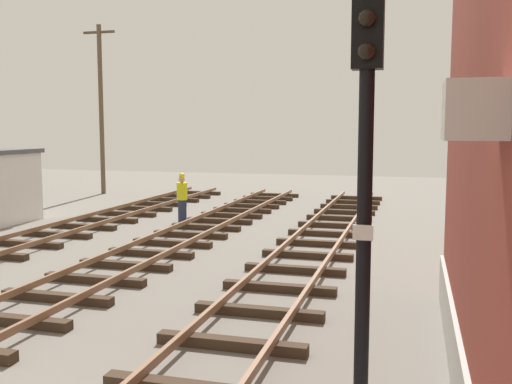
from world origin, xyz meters
name	(u,v)px	position (x,y,z in m)	size (l,w,h in m)	color
signal_mast	(366,145)	(3.36, 3.46, 3.34)	(0.36, 0.40, 5.31)	black
utility_pole_far	(101,107)	(-12.39, 24.47, 4.69)	(1.80, 0.24, 8.99)	brown
track_worker_foreground	(182,198)	(-4.51, 16.67, 0.93)	(0.40, 0.40, 1.87)	#262D4C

